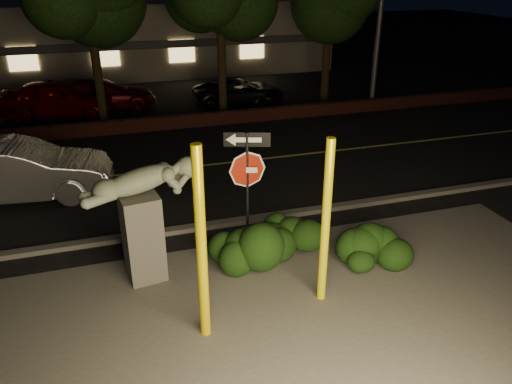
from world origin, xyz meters
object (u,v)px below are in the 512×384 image
yellow_pole_left (201,247)px  parked_car_dark (239,92)px  parked_car_darkred (102,95)px  sculpture (142,210)px  silver_sedan (17,171)px  signpost (247,170)px  parked_car_red (57,99)px  yellow_pole_right (326,224)px

yellow_pole_left → parked_car_dark: (4.80, 14.99, -1.19)m
yellow_pole_left → parked_car_darkred: 15.94m
parked_car_darkred → sculpture: bearing=-176.8°
silver_sedan → parked_car_darkred: silver_sedan is taller
parked_car_darkred → parked_car_dark: (6.03, -0.86, -0.09)m
signpost → sculpture: size_ratio=1.14×
signpost → sculpture: (-2.24, -0.27, -0.48)m
parked_car_red → silver_sedan: bearing=-175.0°
sculpture → parked_car_dark: 14.07m
sculpture → parked_car_red: (-2.28, 13.13, -0.76)m
sculpture → parked_car_red: size_ratio=0.54×
yellow_pole_right → parked_car_darkred: size_ratio=0.71×
yellow_pole_right → signpost: size_ratio=1.16×
yellow_pole_left → parked_car_red: size_ratio=0.77×
sculpture → silver_sedan: 5.76m
parked_car_red → parked_car_dark: 7.84m
parked_car_darkred → parked_car_dark: parked_car_darkred is taller
yellow_pole_left → yellow_pole_right: 2.39m
yellow_pole_right → parked_car_darkred: 15.96m
silver_sedan → parked_car_darkred: size_ratio=1.06×
parked_car_darkred → yellow_pole_right: bearing=-165.7°
yellow_pole_right → parked_car_dark: size_ratio=0.78×
sculpture → signpost: bearing=-1.2°
sculpture → parked_car_darkred: sculpture is taller
sculpture → parked_car_dark: (5.56, 12.89, -0.96)m
signpost → parked_car_darkred: signpost is taller
sculpture → parked_car_red: 13.35m
parked_car_dark → sculpture: bearing=157.3°
yellow_pole_left → parked_car_darkred: (-1.23, 15.85, -1.10)m
parked_car_red → yellow_pole_right: bearing=-150.6°
yellow_pole_right → sculpture: size_ratio=1.32×
yellow_pole_right → parked_car_dark: (2.43, 14.65, -1.06)m
yellow_pole_right → sculpture: bearing=150.5°
yellow_pole_left → parked_car_red: yellow_pole_left is taller
yellow_pole_left → sculpture: 2.25m
sculpture → silver_sedan: sculpture is taller
parked_car_red → parked_car_dark: bearing=-82.3°
parked_car_dark → parked_car_darkred: bearing=82.4°
yellow_pole_right → sculpture: yellow_pole_right is taller
signpost → parked_car_dark: bearing=93.7°
parked_car_darkred → parked_car_dark: bearing=-96.9°
silver_sedan → parked_car_dark: bearing=-40.8°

